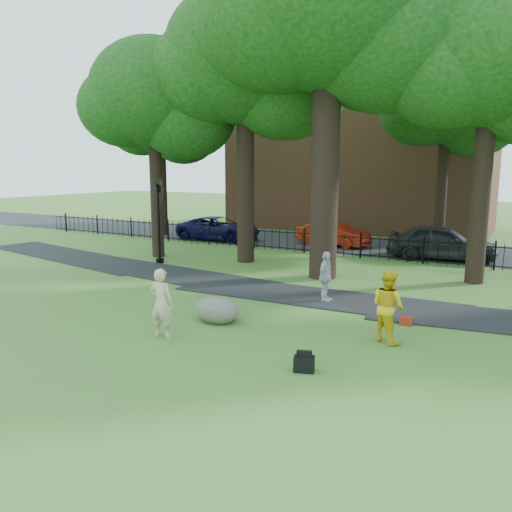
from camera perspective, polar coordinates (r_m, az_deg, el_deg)
The scene contains 17 objects.
ground at distance 14.47m, azimuth -2.81°, elevation -7.74°, with size 120.00×120.00×0.00m, color #467027.
footpath at distance 17.37m, azimuth 6.87°, elevation -4.73°, with size 36.00×2.60×0.03m, color black.
street at distance 28.96m, azimuth 14.18°, elevation 1.02°, with size 80.00×7.00×0.02m, color black.
iron_fence at distance 25.06m, azimuth 11.85°, elevation 1.12°, with size 44.00×0.04×1.20m.
brick_building at distance 37.45m, azimuth 11.83°, elevation 12.33°, with size 18.00×8.00×12.00m, color brown.
big_tree at distance 20.88m, azimuth 8.79°, elevation 25.89°, with size 10.08×8.61×14.37m.
tree_row at distance 21.51m, azimuth 10.96°, elevation 19.92°, with size 26.82×7.96×12.42m.
woman at distance 13.37m, azimuth -10.75°, elevation -5.28°, with size 0.67×0.44×1.85m, color #CCB78C.
man at distance 13.21m, azimuth 14.84°, elevation -5.56°, with size 0.92×0.71×1.88m, color gold.
pedestrian at distance 16.72m, azimuth 7.97°, elevation -2.37°, with size 0.99×0.41×1.69m, color #B6B7BB.
boulder at distance 14.59m, azimuth -4.45°, elevation -5.98°, with size 1.36×1.02×0.79m, color #696357.
lamppost at distance 23.58m, azimuth -11.06°, elevation 3.60°, with size 0.37×0.37×3.72m.
backpack at distance 11.26m, azimuth 5.52°, elevation -12.19°, with size 0.45×0.28×0.34m, color black.
red_bag at distance 14.92m, azimuth 16.76°, elevation -7.13°, with size 0.35×0.22×0.24m, color maroon.
red_sedan at distance 28.72m, azimuth 8.84°, elevation 2.52°, with size 1.46×4.18×1.38m, color #981C0B.
navy_van at distance 30.72m, azimuth -4.30°, elevation 3.16°, with size 2.38×5.16×1.43m, color #0C0B3B.
grey_car at distance 25.70m, azimuth 20.45°, elevation 1.50°, with size 2.03×5.04×1.72m, color black.
Camera 1 is at (7.31, -11.66, 4.44)m, focal length 35.00 mm.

